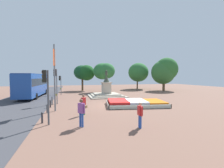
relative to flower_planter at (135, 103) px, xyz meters
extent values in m
plane|color=brown|center=(-2.20, 0.83, -0.28)|extent=(79.80, 79.80, 0.00)
cube|color=#3D3D42|center=(-12.56, 0.83, -0.27)|extent=(7.00, 69.83, 0.01)
cube|color=#38281C|center=(0.12, 0.03, -0.10)|extent=(6.69, 4.38, 0.35)
cube|color=gray|center=(-0.18, -1.67, -0.08)|extent=(6.32, 1.20, 0.39)
cube|color=gray|center=(0.42, 1.74, -0.08)|extent=(6.32, 1.20, 0.39)
cube|color=gray|center=(-2.98, 0.57, -0.08)|extent=(0.71, 3.52, 0.39)
cube|color=gray|center=(3.22, -0.51, -0.08)|extent=(0.71, 3.52, 0.39)
cube|color=red|center=(-1.85, 0.38, 0.21)|extent=(2.51, 3.46, 0.28)
cube|color=white|center=(0.12, 0.03, 0.20)|extent=(2.51, 3.46, 0.25)
cube|color=orange|center=(2.09, -0.31, 0.15)|extent=(2.51, 3.46, 0.16)
cube|color=#B2BCAD|center=(-0.18, -1.72, -0.08)|extent=(6.02, 1.24, 0.31)
cube|color=#B4AA95|center=(-1.28, 8.22, -0.20)|extent=(5.50, 5.50, 0.16)
cube|color=#B2A894|center=(-1.28, 8.22, -0.04)|extent=(4.65, 4.65, 0.16)
cube|color=#B4AA95|center=(-1.28, 8.22, 0.12)|extent=(3.79, 3.79, 0.16)
cube|color=#B2A893|center=(-1.28, 8.22, 1.05)|extent=(1.32, 1.32, 1.69)
cube|color=#B2A893|center=(-1.28, 8.22, 1.95)|extent=(1.56, 1.56, 0.12)
cone|color=#384233|center=(-1.28, 8.22, 2.54)|extent=(0.99, 0.99, 1.06)
cylinder|color=#384233|center=(-1.28, 8.22, 3.38)|extent=(0.42, 0.42, 0.61)
sphere|color=#384233|center=(-1.28, 8.22, 3.82)|extent=(0.27, 0.27, 0.27)
cylinder|color=#384233|center=(-1.20, 8.47, 3.50)|extent=(0.24, 0.50, 0.46)
cylinder|color=#4C5156|center=(-8.21, -4.48, 1.53)|extent=(0.12, 0.12, 3.60)
cube|color=black|center=(-8.41, -4.50, 2.93)|extent=(0.27, 0.30, 0.80)
cylinder|color=#4B0808|center=(-8.55, -4.51, 3.19)|extent=(0.04, 0.14, 0.14)
cylinder|color=yellow|center=(-8.55, -4.51, 2.93)|extent=(0.04, 0.14, 0.14)
cylinder|color=#0D4211|center=(-8.55, -4.51, 2.66)|extent=(0.04, 0.14, 0.14)
cylinder|color=slate|center=(-8.32, 3.41, 1.74)|extent=(0.12, 0.12, 4.03)
cube|color=black|center=(-8.52, 3.43, 3.36)|extent=(0.26, 0.30, 0.80)
cylinder|color=#4B0808|center=(-8.65, 3.44, 3.62)|extent=(0.04, 0.14, 0.14)
cylinder|color=yellow|center=(-8.65, 3.44, 3.36)|extent=(0.04, 0.14, 0.14)
cylinder|color=#0D4211|center=(-8.65, 3.44, 3.09)|extent=(0.04, 0.14, 0.14)
cube|color=gold|center=(-8.42, 3.42, 0.77)|extent=(0.11, 0.17, 0.20)
cylinder|color=slate|center=(-8.40, 12.73, 1.37)|extent=(0.12, 0.12, 3.29)
cube|color=black|center=(-8.60, 12.72, 2.62)|extent=(0.25, 0.29, 0.80)
cylinder|color=red|center=(-8.74, 12.72, 2.89)|extent=(0.04, 0.14, 0.14)
cylinder|color=#543E08|center=(-8.74, 12.72, 2.62)|extent=(0.04, 0.14, 0.14)
cylinder|color=#0D4211|center=(-8.74, 12.72, 2.35)|extent=(0.04, 0.14, 0.14)
cube|color=gold|center=(-8.50, 12.72, 0.77)|extent=(0.11, 0.16, 0.20)
cylinder|color=slate|center=(-8.18, -0.41, 2.77)|extent=(0.14, 0.14, 6.10)
cube|color=#D84C19|center=(-8.16, -0.11, 4.70)|extent=(0.04, 0.45, 1.58)
cylinder|color=slate|center=(-8.16, -0.11, 5.49)|extent=(0.06, 0.59, 0.03)
cube|color=#D84C19|center=(-8.19, -0.72, 4.61)|extent=(0.04, 0.47, 1.48)
cylinder|color=slate|center=(-8.19, -0.72, 5.35)|extent=(0.06, 0.62, 0.03)
cube|color=#1E4799|center=(-12.36, 10.65, 1.65)|extent=(2.92, 10.40, 3.14)
cube|color=black|center=(-12.36, 10.65, 2.12)|extent=(2.92, 10.10, 1.01)
cube|color=navy|center=(-12.36, 10.65, 3.27)|extent=(2.86, 10.19, 0.10)
cylinder|color=black|center=(-13.27, 14.05, 0.17)|extent=(0.33, 0.91, 0.90)
cylinder|color=black|center=(-11.10, 13.93, 0.17)|extent=(0.33, 0.91, 0.90)
cylinder|color=black|center=(-13.60, 7.88, 0.17)|extent=(0.33, 0.91, 0.90)
cylinder|color=black|center=(-11.43, 7.76, 0.17)|extent=(0.33, 0.91, 0.90)
cylinder|color=#338C4C|center=(-5.85, -2.65, 0.15)|extent=(0.13, 0.13, 0.85)
cylinder|color=#338C4C|center=(-5.72, -2.52, 0.15)|extent=(0.13, 0.13, 0.85)
cube|color=red|center=(-5.79, -2.58, 0.88)|extent=(0.42, 0.43, 0.61)
cylinder|color=red|center=(-5.95, -2.75, 0.85)|extent=(0.09, 0.09, 0.58)
cylinder|color=red|center=(-5.62, -2.41, 0.85)|extent=(0.09, 0.09, 0.58)
sphere|color=#8C664C|center=(-5.79, -2.58, 1.32)|extent=(0.22, 0.22, 0.22)
cube|color=olive|center=(-5.58, -2.36, 0.37)|extent=(0.28, 0.29, 0.22)
cylinder|color=#264CA5|center=(-2.67, -6.53, 0.12)|extent=(0.13, 0.13, 0.80)
cylinder|color=#264CA5|center=(-2.68, -6.71, 0.12)|extent=(0.13, 0.13, 0.80)
cube|color=red|center=(-2.68, -6.62, 0.80)|extent=(0.24, 0.39, 0.57)
cylinder|color=red|center=(-2.66, -6.38, 0.78)|extent=(0.09, 0.09, 0.54)
cylinder|color=red|center=(-2.69, -6.86, 0.78)|extent=(0.09, 0.09, 0.54)
sphere|color=tan|center=(-2.68, -6.62, 1.22)|extent=(0.21, 0.21, 0.21)
cylinder|color=#264CA5|center=(-6.10, -5.54, 0.17)|extent=(0.13, 0.13, 0.89)
cylinder|color=#264CA5|center=(-6.22, -5.41, 0.17)|extent=(0.13, 0.13, 0.89)
cube|color=#8C4C99|center=(-6.16, -5.47, 0.93)|extent=(0.43, 0.42, 0.63)
cylinder|color=#8C4C99|center=(-5.99, -5.64, 0.90)|extent=(0.09, 0.09, 0.60)
cylinder|color=#8C4C99|center=(-6.33, -5.30, 0.90)|extent=(0.09, 0.09, 0.60)
sphere|color=brown|center=(-6.16, -5.47, 1.39)|extent=(0.23, 0.23, 0.23)
cylinder|color=#2D2D33|center=(-8.69, -3.98, 0.05)|extent=(0.12, 0.12, 0.66)
sphere|color=#2D2D33|center=(-8.69, -3.98, 0.42)|extent=(0.14, 0.14, 0.14)
cylinder|color=#4C5156|center=(-8.79, -0.98, 0.06)|extent=(0.12, 0.12, 0.66)
sphere|color=#4C5156|center=(-8.79, -0.98, 0.42)|extent=(0.13, 0.13, 0.13)
cylinder|color=#2D2D33|center=(-8.83, 1.48, 0.06)|extent=(0.14, 0.14, 0.67)
sphere|color=#2D2D33|center=(-8.83, 1.48, 0.44)|extent=(0.15, 0.15, 0.15)
cylinder|color=slate|center=(-8.83, 3.01, 0.12)|extent=(0.16, 0.16, 0.80)
sphere|color=slate|center=(-8.83, 3.01, 0.57)|extent=(0.17, 0.17, 0.17)
cylinder|color=brown|center=(0.18, 14.94, 1.24)|extent=(0.42, 0.42, 3.04)
ellipsoid|color=#2E6834|center=(-0.53, 15.53, 4.23)|extent=(3.31, 2.96, 2.60)
ellipsoid|color=#2C6A34|center=(0.24, 14.48, 4.04)|extent=(3.40, 3.63, 3.12)
ellipsoid|color=#2B6E33|center=(-0.45, 15.11, 3.98)|extent=(3.72, 4.03, 3.30)
cylinder|color=#4C3823|center=(-4.19, 19.28, 1.01)|extent=(0.42, 0.42, 2.57)
ellipsoid|color=#1B5020|center=(-3.29, 18.74, 3.74)|extent=(3.60, 3.57, 3.43)
ellipsoid|color=#184927|center=(-4.30, 19.55, 3.85)|extent=(3.53, 3.72, 3.19)
cylinder|color=brown|center=(13.62, 14.56, 1.10)|extent=(0.56, 0.56, 2.74)
ellipsoid|color=#2D692F|center=(14.21, 14.43, 4.61)|extent=(5.19, 4.56, 5.09)
ellipsoid|color=#306932|center=(13.52, 14.71, 3.87)|extent=(5.40, 4.88, 5.35)
cylinder|color=#4C3823|center=(9.91, 20.58, 0.92)|extent=(0.34, 0.34, 2.40)
ellipsoid|color=#2F6D30|center=(10.15, 19.75, 4.28)|extent=(4.01, 3.67, 3.15)
ellipsoid|color=#2E6D34|center=(9.76, 19.73, 3.96)|extent=(4.94, 5.35, 4.71)
ellipsoid|color=#316B34|center=(10.88, 21.09, 4.05)|extent=(4.22, 4.57, 4.10)
camera|label=1|loc=(-6.80, -14.95, 2.91)|focal=24.00mm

